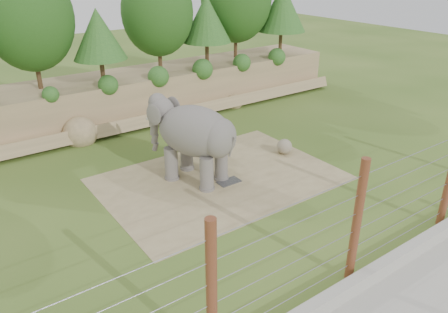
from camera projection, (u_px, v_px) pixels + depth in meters
ground at (255, 213)px, 16.58m from camera, size 90.00×90.00×0.00m
back_embankment at (122, 51)px, 24.57m from camera, size 30.00×5.52×8.77m
dirt_patch at (220, 179)px, 19.05m from camera, size 10.00×7.00×0.02m
drain_grate at (229, 182)px, 18.77m from camera, size 1.00×0.60×0.03m
elephant at (196, 142)px, 18.35m from camera, size 3.34×4.65×3.46m
stone_ball at (284, 147)px, 21.30m from camera, size 0.75×0.75×0.75m
retaining_wall at (363, 280)px, 12.79m from camera, size 26.00×0.35×0.50m
barrier_fence at (357, 222)px, 12.42m from camera, size 20.26×0.26×4.00m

